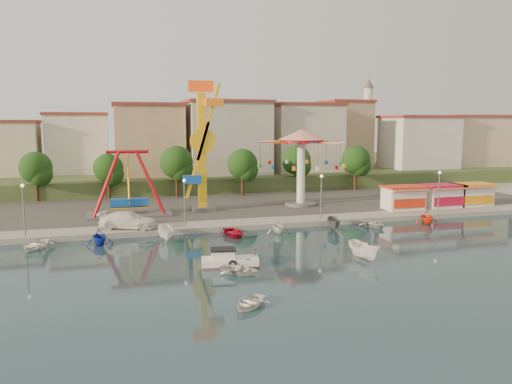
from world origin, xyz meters
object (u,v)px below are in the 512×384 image
object	(u,v)px
kamikaze_tower	(203,149)
rowboat_a	(240,269)
pirate_ship_ride	(129,185)
wave_swinger	(301,150)
van	(129,220)
skiff	(364,251)
cabin_motorboat	(229,261)

from	to	relation	value
kamikaze_tower	rowboat_a	xyz separation A→B (m)	(-1.74, -25.81, -8.24)
pirate_ship_ride	wave_swinger	size ratio (longest dim) A/B	0.86
rowboat_a	van	distance (m)	19.09
kamikaze_tower	rowboat_a	world-z (taller)	kamikaze_tower
wave_swinger	skiff	size ratio (longest dim) A/B	2.90
kamikaze_tower	van	world-z (taller)	kamikaze_tower
kamikaze_tower	cabin_motorboat	world-z (taller)	kamikaze_tower
wave_swinger	van	size ratio (longest dim) A/B	1.87
cabin_motorboat	skiff	distance (m)	11.93
wave_swinger	van	xyz separation A→B (m)	(-23.25, -9.10, -6.70)
pirate_ship_ride	cabin_motorboat	bearing A→B (deg)	-72.43
skiff	wave_swinger	bearing A→B (deg)	74.51
kamikaze_tower	van	distance (m)	14.73
kamikaze_tower	wave_swinger	bearing A→B (deg)	2.52
kamikaze_tower	skiff	bearing A→B (deg)	-68.50
cabin_motorboat	van	world-z (taller)	van
van	cabin_motorboat	bearing A→B (deg)	-131.49
cabin_motorboat	rowboat_a	bearing A→B (deg)	-70.63
cabin_motorboat	skiff	bearing A→B (deg)	3.62
pirate_ship_ride	kamikaze_tower	distance (m)	10.30
wave_swinger	rowboat_a	distance (m)	31.50
kamikaze_tower	van	bearing A→B (deg)	-138.79
pirate_ship_ride	cabin_motorboat	size ratio (longest dim) A/B	2.03
cabin_motorboat	van	distance (m)	16.86
van	rowboat_a	bearing A→B (deg)	-133.45
pirate_ship_ride	rowboat_a	distance (m)	26.52
cabin_motorboat	rowboat_a	xyz separation A→B (m)	(0.41, -2.27, -0.10)
pirate_ship_ride	kamikaze_tower	world-z (taller)	kamikaze_tower
kamikaze_tower	wave_swinger	xyz separation A→B (m)	(13.54, 0.60, -0.39)
rowboat_a	cabin_motorboat	bearing A→B (deg)	53.24
wave_swinger	cabin_motorboat	xyz separation A→B (m)	(-15.69, -24.13, -7.75)
cabin_motorboat	skiff	size ratio (longest dim) A/B	1.23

